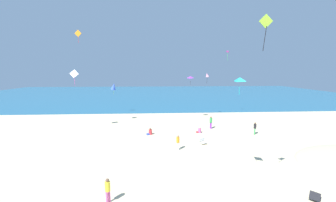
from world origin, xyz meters
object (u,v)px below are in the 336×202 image
kite_white (74,74)px  kite_lime (266,23)px  person_5 (150,132)px  person_3 (199,131)px  person_6 (255,128)px  kite_magenta (228,51)px  person_4 (178,141)px  kite_purple (190,77)px  kite_orange (78,34)px  kite_pink (207,75)px  person_2 (108,189)px  beach_chair_far_right (203,141)px  kite_blue (114,87)px  kite_teal (240,79)px  person_1 (211,122)px  beach_chair_near_camera (315,197)px

kite_white → kite_lime: 21.03m
person_5 → person_3: bearing=157.1°
person_6 → kite_magenta: size_ratio=0.89×
person_4 → person_6: size_ratio=1.00×
person_4 → kite_purple: size_ratio=1.13×
person_4 → kite_orange: size_ratio=0.78×
kite_orange → kite_pink: 19.91m
person_2 → person_6: size_ratio=1.01×
kite_magenta → kite_pink: bearing=-173.1°
person_2 → person_3: (7.81, 12.31, -0.56)m
person_4 → kite_lime: size_ratio=0.82×
beach_chair_far_right → kite_purple: size_ratio=0.61×
person_5 → kite_lime: kite_lime is taller
beach_chair_far_right → person_6: person_6 is taller
kite_lime → kite_purple: bearing=91.2°
kite_orange → kite_magenta: bearing=3.3°
person_2 → person_6: 18.11m
kite_blue → kite_orange: bearing=161.3°
kite_teal → kite_lime: kite_lime is taller
person_3 → kite_lime: kite_lime is taller
person_5 → kite_lime: (6.15, -12.50, 9.34)m
person_1 → person_4: size_ratio=1.11×
kite_blue → kite_pink: 14.27m
person_5 → kite_teal: (5.77, -10.72, 6.53)m
person_1 → kite_pink: (1.02, 6.59, 5.77)m
person_3 → kite_magenta: 14.61m
person_4 → kite_pink: bearing=6.4°
person_1 → person_4: 8.27m
kite_purple → kite_white: bearing=-162.5°
beach_chair_far_right → person_5: size_ratio=0.97×
kite_pink → person_4: bearing=-114.3°
beach_chair_far_right → kite_orange: kite_orange is taller
kite_magenta → kite_teal: bearing=-107.6°
beach_chair_far_right → kite_teal: kite_teal is taller
person_2 → kite_white: bearing=-21.1°
person_1 → kite_orange: (-17.98, 5.70, 11.65)m
kite_magenta → kite_purple: bearing=-159.1°
kite_orange → kite_lime: kite_orange is taller
person_4 → kite_lime: (3.40, -7.83, 8.80)m
beach_chair_far_right → kite_blue: kite_blue is taller
beach_chair_near_camera → kite_teal: bearing=113.6°
kite_teal → kite_blue: bearing=123.4°
kite_white → kite_pink: size_ratio=1.12×
beach_chair_near_camera → kite_orange: kite_orange is taller
person_5 → kite_blue: size_ratio=0.52×
kite_pink → kite_white: bearing=-159.4°
kite_orange → kite_white: kite_orange is taller
kite_blue → beach_chair_far_right: bearing=-40.8°
kite_magenta → beach_chair_far_right: bearing=-118.2°
person_4 → kite_lime: kite_lime is taller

